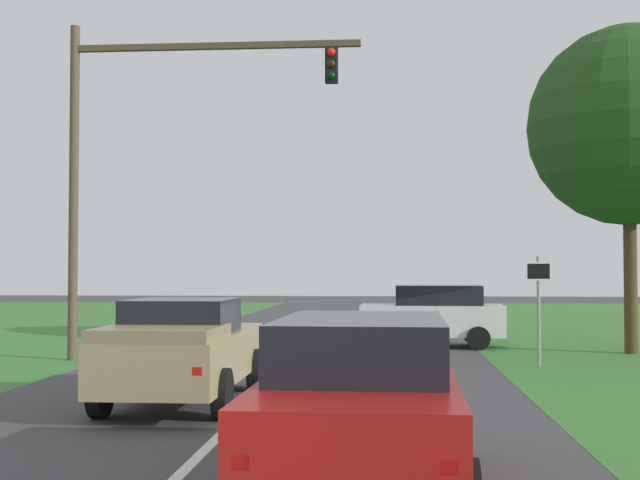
# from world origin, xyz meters

# --- Properties ---
(ground_plane) EXTENTS (120.00, 120.00, 0.00)m
(ground_plane) POSITION_xyz_m (0.00, 9.74, 0.00)
(ground_plane) COLOR #424244
(red_suv_near) EXTENTS (2.25, 4.83, 1.81)m
(red_suv_near) POSITION_xyz_m (2.07, 3.90, 0.96)
(red_suv_near) COLOR #9E1411
(red_suv_near) RESTS_ON ground_plane
(pickup_truck_lead) EXTENTS (2.19, 5.19, 1.81)m
(pickup_truck_lead) POSITION_xyz_m (-1.17, 9.58, 0.95)
(pickup_truck_lead) COLOR tan
(pickup_truck_lead) RESTS_ON ground_plane
(traffic_light) EXTENTS (7.53, 0.40, 8.63)m
(traffic_light) POSITION_xyz_m (-3.91, 16.50, 5.64)
(traffic_light) COLOR brown
(traffic_light) RESTS_ON ground_plane
(keep_moving_sign) EXTENTS (0.60, 0.09, 2.63)m
(keep_moving_sign) POSITION_xyz_m (5.92, 15.75, 1.68)
(keep_moving_sign) COLOR gray
(keep_moving_sign) RESTS_ON ground_plane
(oak_tree_right) EXTENTS (5.57, 5.57, 9.11)m
(oak_tree_right) POSITION_xyz_m (9.04, 19.36, 6.31)
(oak_tree_right) COLOR #4C351E
(oak_tree_right) RESTS_ON ground_plane
(crossing_suv_far) EXTENTS (4.28, 2.24, 1.84)m
(crossing_suv_far) POSITION_xyz_m (3.71, 21.02, 0.96)
(crossing_suv_far) COLOR silver
(crossing_suv_far) RESTS_ON ground_plane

